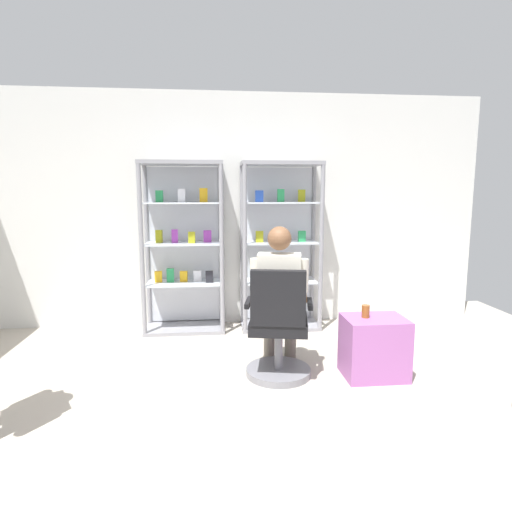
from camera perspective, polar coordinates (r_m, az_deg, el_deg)
ground_plane at (r=2.63m, az=0.15°, el=-28.14°), size 7.20×7.20×0.00m
back_wall at (r=5.11m, az=-3.35°, el=6.06°), size 6.00×0.10×2.70m
display_cabinet_left at (r=4.91m, az=-9.62°, el=1.29°), size 0.90×0.45×1.90m
display_cabinet_right at (r=4.96m, az=3.17°, el=1.47°), size 0.90×0.45×1.90m
office_chair at (r=3.66m, az=3.01°, el=-10.23°), size 0.61×0.57×0.96m
seated_shopkeeper at (r=3.73m, az=3.14°, el=-4.78°), size 0.54×0.61×1.29m
storage_crate at (r=3.86m, az=15.44°, el=-11.62°), size 0.52×0.40×0.52m
tea_glass at (r=3.76m, az=14.40°, el=-7.15°), size 0.07×0.07×0.11m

